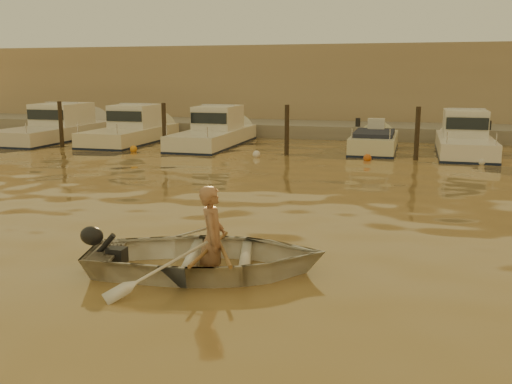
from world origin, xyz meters
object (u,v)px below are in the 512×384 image
(dinghy, at_px, (207,256))
(moored_boat_3, at_px, (374,146))
(person, at_px, (213,239))
(moored_boat_4, at_px, (465,139))
(moored_boat_0, at_px, (55,127))
(waterfront_building, at_px, (337,87))
(moored_boat_2, at_px, (213,132))
(moored_boat_1, at_px, (130,129))

(dinghy, distance_m, moored_boat_3, 16.12)
(person, bearing_deg, moored_boat_4, -31.21)
(dinghy, relative_size, person, 2.22)
(moored_boat_0, bearing_deg, waterfront_building, 41.64)
(moored_boat_2, bearing_deg, person, -70.34)
(person, distance_m, moored_boat_3, 16.09)
(dinghy, bearing_deg, moored_boat_0, 27.20)
(moored_boat_4, height_order, waterfront_building, waterfront_building)
(person, xyz_separation_m, moored_boat_4, (5.05, 16.02, 0.05))
(person, height_order, moored_boat_1, moored_boat_1)
(dinghy, distance_m, moored_boat_0, 21.24)
(moored_boat_0, height_order, moored_boat_4, same)
(moored_boat_3, distance_m, moored_boat_4, 3.62)
(dinghy, distance_m, waterfront_building, 27.17)
(person, distance_m, moored_boat_4, 16.80)
(moored_boat_1, distance_m, moored_boat_2, 4.16)
(waterfront_building, bearing_deg, moored_boat_2, -110.38)
(moored_boat_1, bearing_deg, moored_boat_4, 0.00)
(moored_boat_3, bearing_deg, moored_boat_0, 180.00)
(moored_boat_2, height_order, moored_boat_3, moored_boat_2)
(dinghy, relative_size, moored_boat_4, 0.60)
(moored_boat_2, bearing_deg, dinghy, -70.68)
(moored_boat_0, bearing_deg, moored_boat_3, 0.00)
(dinghy, relative_size, moored_boat_0, 0.48)
(moored_boat_1, height_order, moored_boat_2, same)
(person, bearing_deg, moored_boat_2, 5.94)
(moored_boat_4, distance_m, waterfront_building, 12.99)
(person, height_order, waterfront_building, waterfront_building)
(moored_boat_2, xyz_separation_m, waterfront_building, (4.09, 11.00, 1.77))
(moored_boat_1, xyz_separation_m, moored_boat_2, (4.16, 0.00, 0.00))
(dinghy, height_order, moored_boat_4, moored_boat_4)
(waterfront_building, bearing_deg, person, -86.53)
(dinghy, xyz_separation_m, moored_boat_2, (-5.63, 16.05, 0.34))
(moored_boat_0, relative_size, moored_boat_1, 1.16)
(dinghy, height_order, person, person)
(moored_boat_3, bearing_deg, moored_boat_1, 180.00)
(moored_boat_0, relative_size, moored_boat_2, 1.09)
(person, bearing_deg, waterfront_building, -10.26)
(person, xyz_separation_m, moored_boat_0, (-14.01, 16.02, 0.05))
(waterfront_building, bearing_deg, moored_boat_4, -58.72)
(person, distance_m, moored_boat_0, 21.28)
(moored_boat_2, bearing_deg, moored_boat_0, 180.00)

